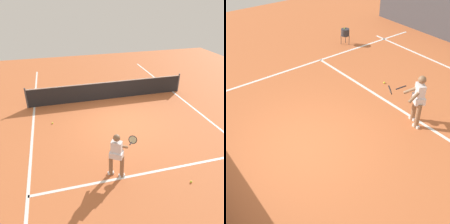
{
  "view_description": "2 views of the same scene",
  "coord_description": "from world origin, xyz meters",
  "views": [
    {
      "loc": [
        -2.7,
        -8.33,
        5.24
      ],
      "look_at": [
        -0.7,
        -0.85,
        1.06
      ],
      "focal_mm": 36.44,
      "sensor_mm": 36.0,
      "label": 1
    },
    {
      "loc": [
        -5.16,
        2.71,
        5.3
      ],
      "look_at": [
        -0.3,
        -1.0,
        0.83
      ],
      "focal_mm": 47.29,
      "sensor_mm": 36.0,
      "label": 2
    }
  ],
  "objects": [
    {
      "name": "service_line_marking",
      "position": [
        0.0,
        -3.28,
        0.0
      ],
      "size": [
        7.72,
        0.1,
        0.01
      ],
      "primitive_type": "cube",
      "color": "white",
      "rests_on": "ground"
    },
    {
      "name": "tennis_ball_mid",
      "position": [
        0.98,
        -4.01,
        0.03
      ],
      "size": [
        0.07,
        0.07,
        0.07
      ],
      "primitive_type": "sphere",
      "color": "#D1E533",
      "rests_on": "ground"
    },
    {
      "name": "ball_hopper",
      "position": [
        4.49,
        -5.05,
        0.55
      ],
      "size": [
        0.36,
        0.36,
        0.74
      ],
      "color": "#333338",
      "rests_on": "ground"
    },
    {
      "name": "ground_plane",
      "position": [
        0.0,
        0.0,
        0.0
      ],
      "size": [
        24.29,
        24.29,
        0.0
      ],
      "primitive_type": "plane",
      "color": "#C66638"
    },
    {
      "name": "tennis_player",
      "position": [
        -1.14,
        -3.09,
        0.85
      ],
      "size": [
        1.08,
        0.78,
        1.55
      ],
      "color": "#8C6647",
      "rests_on": "ground"
    },
    {
      "name": "sideline_right_marking",
      "position": [
        3.86,
        0.0,
        0.0
      ],
      "size": [
        0.1,
        16.69,
        0.01
      ],
      "primitive_type": "cube",
      "color": "white",
      "rests_on": "ground"
    }
  ]
}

